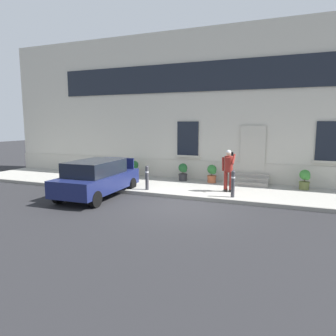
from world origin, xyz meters
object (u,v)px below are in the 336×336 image
(person_on_phone, at_px, (228,168))
(planter_olive, at_px, (305,179))
(planter_terracotta, at_px, (212,173))
(hatchback_car_navy, at_px, (97,178))
(bollard_near_person, at_px, (233,183))
(planter_charcoal, at_px, (183,172))
(planter_cream, at_px, (134,168))
(bollard_far_left, at_px, (147,177))

(person_on_phone, bearing_deg, planter_olive, 20.90)
(person_on_phone, bearing_deg, planter_terracotta, 113.68)
(hatchback_car_navy, distance_m, person_on_phone, 5.34)
(bollard_near_person, distance_m, person_on_phone, 1.01)
(bollard_near_person, xyz_separation_m, planter_charcoal, (-2.88, 2.56, -0.11))
(planter_cream, xyz_separation_m, planter_olive, (8.25, -0.15, 0.00))
(planter_cream, xyz_separation_m, planter_terracotta, (4.20, -0.09, 0.00))
(bollard_far_left, bearing_deg, planter_terracotta, 49.65)
(planter_terracotta, bearing_deg, bollard_near_person, -61.03)
(person_on_phone, height_order, planter_terracotta, person_on_phone)
(hatchback_car_navy, distance_m, planter_cream, 4.05)
(bollard_far_left, bearing_deg, planter_cream, 126.89)
(bollard_near_person, xyz_separation_m, planter_terracotta, (-1.43, 2.58, -0.11))
(person_on_phone, height_order, planter_charcoal, person_on_phone)
(bollard_far_left, relative_size, planter_cream, 1.22)
(bollard_near_person, relative_size, planter_cream, 1.22)
(planter_cream, bearing_deg, bollard_far_left, -53.11)
(person_on_phone, distance_m, planter_olive, 3.44)
(planter_charcoal, height_order, planter_olive, same)
(hatchback_car_navy, bearing_deg, planter_olive, 26.33)
(person_on_phone, xyz_separation_m, planter_terracotta, (-1.09, 1.73, -0.54))
(planter_charcoal, xyz_separation_m, planter_terracotta, (1.45, 0.02, 0.00))
(person_on_phone, bearing_deg, bollard_near_person, -76.79)
(hatchback_car_navy, distance_m, bollard_near_person, 5.36)
(person_on_phone, bearing_deg, planter_cream, 152.51)
(bollard_near_person, bearing_deg, hatchback_car_navy, -165.45)
(bollard_far_left, xyz_separation_m, planter_olive, (6.25, 2.52, -0.11))
(hatchback_car_navy, distance_m, planter_olive, 8.72)
(planter_cream, bearing_deg, bollard_near_person, -25.37)
(bollard_near_person, bearing_deg, bollard_far_left, 180.00)
(planter_charcoal, xyz_separation_m, planter_olive, (5.50, -0.04, 0.00))
(planter_olive, bearing_deg, person_on_phone, -150.59)
(bollard_far_left, relative_size, planter_olive, 1.22)
(hatchback_car_navy, relative_size, planter_olive, 4.77)
(person_on_phone, relative_size, planter_olive, 2.03)
(hatchback_car_navy, height_order, planter_terracotta, hatchback_car_navy)
(person_on_phone, bearing_deg, bollard_far_left, -174.00)
(bollard_far_left, height_order, planter_charcoal, bollard_far_left)
(bollard_near_person, height_order, planter_terracotta, bollard_near_person)
(planter_charcoal, bearing_deg, bollard_far_left, -106.25)
(planter_cream, bearing_deg, person_on_phone, -18.97)
(planter_olive, bearing_deg, bollard_near_person, -136.13)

